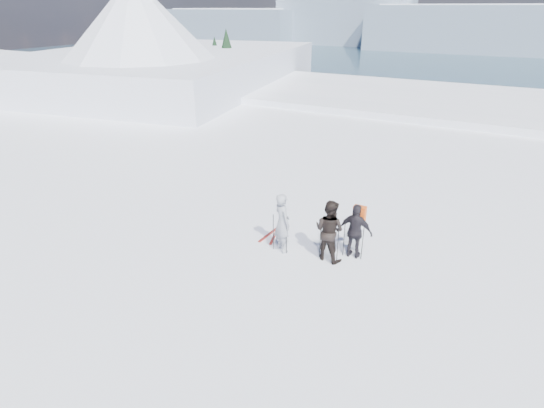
% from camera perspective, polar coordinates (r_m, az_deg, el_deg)
% --- Properties ---
extents(lake_basin, '(820.00, 820.00, 71.62)m').
position_cam_1_polar(lake_basin, '(39.69, 21.19, 3.19)').
color(lake_basin, white).
rests_on(lake_basin, ground).
extents(near_ridge, '(31.37, 35.68, 25.62)m').
position_cam_1_polar(near_ridge, '(48.46, -11.45, 11.91)').
color(near_ridge, white).
rests_on(near_ridge, ground).
extents(skier_grey, '(0.86, 0.81, 1.97)m').
position_cam_1_polar(skier_grey, '(13.32, 1.39, -2.52)').
color(skier_grey, '#8F939C').
rests_on(skier_grey, ground).
extents(skier_dark, '(1.07, 0.90, 1.98)m').
position_cam_1_polar(skier_dark, '(12.98, 7.69, -3.54)').
color(skier_dark, black).
rests_on(skier_dark, ground).
extents(skier_pack, '(1.05, 0.44, 1.79)m').
position_cam_1_polar(skier_pack, '(13.24, 11.17, -3.65)').
color(skier_pack, black).
rests_on(skier_pack, ground).
extents(backpack, '(0.38, 0.22, 0.54)m').
position_cam_1_polar(backpack, '(12.96, 11.93, 1.35)').
color(backpack, '#E14F15').
rests_on(backpack, skier_pack).
extents(ski_poles, '(2.72, 0.80, 1.36)m').
position_cam_1_polar(ski_poles, '(13.23, 6.58, -4.60)').
color(ski_poles, black).
rests_on(ski_poles, ground).
extents(skis_loose, '(0.52, 1.70, 0.03)m').
position_cam_1_polar(skis_loose, '(14.79, 0.31, -3.78)').
color(skis_loose, black).
rests_on(skis_loose, ground).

